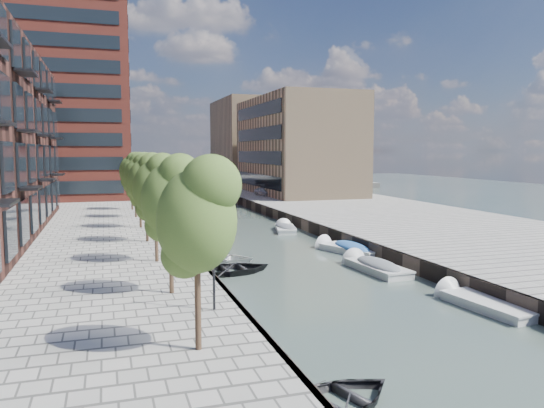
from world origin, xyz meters
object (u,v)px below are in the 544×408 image
tree_2 (155,185)px  motorboat_2 (478,304)px  tree_3 (146,179)px  car (264,191)px  tree_6 (131,169)px  sloop_4 (192,252)px  tree_4 (140,175)px  sloop_1 (230,273)px  motorboat_3 (346,249)px  tree_5 (135,171)px  bridge (180,188)px  sloop_0 (335,408)px  motorboat_1 (373,267)px  sloop_2 (186,241)px  tree_0 (197,214)px  tree_1 (170,195)px  sloop_3 (215,263)px  motorboat_4 (285,228)px

tree_2 → motorboat_2: (13.82, -9.95, -5.21)m
tree_3 → car: (18.39, 33.61, -3.72)m
tree_6 → sloop_4: size_ratio=1.31×
tree_4 → sloop_1: (4.24, -14.01, -5.31)m
motorboat_3 → car: (4.69, 36.59, 1.38)m
tree_5 → bridge: bearing=75.6°
bridge → sloop_0: size_ratio=3.08×
sloop_0 → motorboat_1: bearing=-50.5°
bridge → motorboat_3: 50.26m
tree_3 → tree_6: size_ratio=1.00×
tree_2 → tree_6: 28.00m
sloop_0 → sloop_2: (0.01, 29.00, 0.00)m
motorboat_2 → sloop_2: bearing=115.5°
bridge → tree_5: (-8.50, -33.00, 3.92)m
sloop_4 → motorboat_2: size_ratio=0.87×
tree_0 → tree_1: size_ratio=1.00×
tree_2 → sloop_4: size_ratio=1.31×
sloop_3 → motorboat_1: bearing=-96.8°
motorboat_1 → tree_1: bearing=-157.8°
sloop_1 → tree_2: bearing=86.4°
tree_3 → motorboat_4: (12.84, 8.07, -5.12)m
tree_1 → motorboat_1: 14.66m
bridge → tree_2: (-8.50, -54.00, 3.92)m
tree_0 → motorboat_1: bearing=43.8°
tree_5 → tree_2: bearing=-90.0°
tree_1 → tree_2: (0.00, 7.00, 0.00)m
tree_4 → sloop_2: size_ratio=1.46×
sloop_2 → sloop_0: bearing=-158.8°
sloop_0 → tree_1: bearing=-0.3°
sloop_2 → motorboat_1: size_ratio=0.75×
tree_4 → sloop_2: tree_4 is taller
motorboat_1 → motorboat_2: 8.21m
tree_6 → motorboat_2: tree_6 is taller
tree_2 → tree_5: size_ratio=1.00×
car → sloop_2: bearing=-131.6°
sloop_2 → car: 32.36m
sloop_1 → motorboat_2: size_ratio=0.92×
sloop_4 → motorboat_3: 11.08m
tree_0 → sloop_0: (3.36, -3.00, -5.31)m
tree_4 → sloop_3: bearing=-70.1°
tree_0 → tree_4: (0.00, 28.00, 0.00)m
tree_1 → motorboat_3: (13.70, 11.02, -5.09)m
tree_2 → sloop_0: size_ratio=1.41×
tree_1 → motorboat_3: bearing=38.8°
sloop_1 → tree_6: bearing=5.1°
tree_4 → tree_6: same height
tree_2 → motorboat_4: size_ratio=1.20×
tree_4 → sloop_3: 12.76m
sloop_1 → motorboat_1: motorboat_1 is taller
motorboat_2 → tree_4: bearing=120.0°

